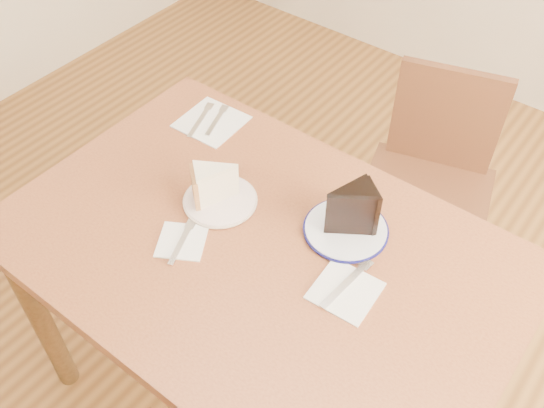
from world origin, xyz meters
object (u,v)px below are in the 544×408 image
(chair_far, at_px, (428,184))
(plate_cream, at_px, (220,201))
(carrot_cake, at_px, (218,184))
(table, at_px, (259,272))
(chocolate_cake, at_px, (347,211))
(plate_navy, at_px, (346,230))

(chair_far, distance_m, plate_cream, 0.80)
(chair_far, xyz_separation_m, carrot_cake, (-0.29, -0.68, 0.35))
(table, distance_m, chocolate_cake, 0.27)
(table, distance_m, carrot_cake, 0.24)
(table, xyz_separation_m, chair_far, (0.12, 0.74, -0.20))
(chocolate_cake, bearing_deg, plate_cream, 56.61)
(chair_far, distance_m, plate_navy, 0.65)
(table, relative_size, plate_navy, 6.16)
(chair_far, xyz_separation_m, plate_cream, (-0.28, -0.68, 0.30))
(chair_far, height_order, plate_navy, chair_far)
(plate_cream, relative_size, chocolate_cake, 1.48)
(plate_navy, bearing_deg, plate_cream, -159.80)
(table, relative_size, chair_far, 1.48)
(chocolate_cake, bearing_deg, table, 86.76)
(plate_navy, xyz_separation_m, chocolate_cake, (-0.00, -0.00, 0.07))
(carrot_cake, xyz_separation_m, chocolate_cake, (0.31, 0.10, 0.02))
(plate_cream, xyz_separation_m, carrot_cake, (-0.01, 0.01, 0.05))
(table, height_order, plate_cream, plate_cream)
(plate_navy, distance_m, chocolate_cake, 0.07)
(plate_cream, distance_m, carrot_cake, 0.05)
(chair_far, bearing_deg, plate_cream, 51.13)
(table, xyz_separation_m, plate_navy, (0.14, 0.16, 0.10))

